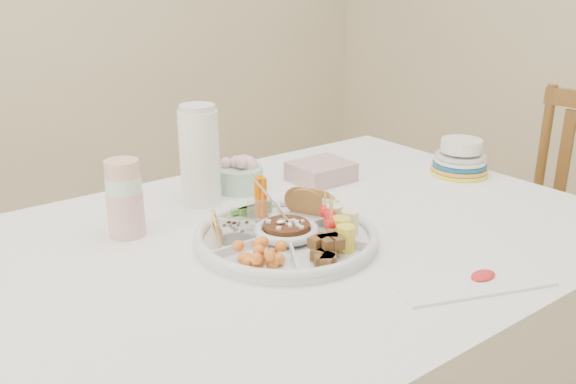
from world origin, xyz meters
TOP-DOWN VIEW (x-y plane):
  - dining_table at (0.00, 0.00)m, footprint 1.52×1.02m
  - chair at (1.03, -0.10)m, footprint 0.45×0.45m
  - party_tray at (-0.01, -0.03)m, footprint 0.38×0.38m
  - bean_dip at (-0.01, -0.03)m, footprint 0.10×0.10m
  - tortillas at (0.10, 0.03)m, footprint 0.11×0.11m
  - carrot_cucumber at (-0.01, 0.10)m, footprint 0.11×0.11m
  - pita_raisins at (-0.12, 0.03)m, footprint 0.11×0.11m
  - cherries at (-0.12, -0.10)m, footprint 0.10×0.10m
  - granola_chunks at (-0.01, -0.16)m, footprint 0.11×0.11m
  - banana_tomato at (0.10, -0.10)m, footprint 0.12×0.12m
  - cup_stack at (-0.26, 0.21)m, footprint 0.09×0.09m
  - thermos at (-0.03, 0.29)m, footprint 0.12×0.12m
  - flower_bowl at (0.10, 0.31)m, footprint 0.16×0.16m
  - napkin_stack at (0.31, 0.24)m, footprint 0.16×0.14m
  - plate_stack at (0.66, 0.04)m, footprint 0.18×0.18m
  - placemat at (0.15, -0.39)m, footprint 0.31×0.20m

SIDE VIEW (x-z plane):
  - dining_table at x=0.00m, z-range 0.00..0.76m
  - chair at x=1.03m, z-range 0.00..0.95m
  - placemat at x=0.15m, z-range 0.76..0.76m
  - party_tray at x=-0.01m, z-range 0.76..0.80m
  - napkin_stack at x=0.31m, z-range 0.76..0.81m
  - bean_dip at x=-0.01m, z-range 0.77..0.81m
  - cherries at x=-0.12m, z-range 0.77..0.81m
  - granola_chunks at x=-0.01m, z-range 0.77..0.82m
  - tortillas at x=0.10m, z-range 0.77..0.83m
  - pita_raisins at x=-0.12m, z-range 0.77..0.83m
  - flower_bowl at x=0.10m, z-range 0.76..0.85m
  - plate_stack at x=0.66m, z-range 0.76..0.86m
  - banana_tomato at x=0.10m, z-range 0.77..0.87m
  - carrot_cucumber at x=-0.01m, z-range 0.77..0.87m
  - cup_stack at x=-0.26m, z-range 0.76..0.97m
  - thermos at x=-0.03m, z-range 0.76..1.01m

